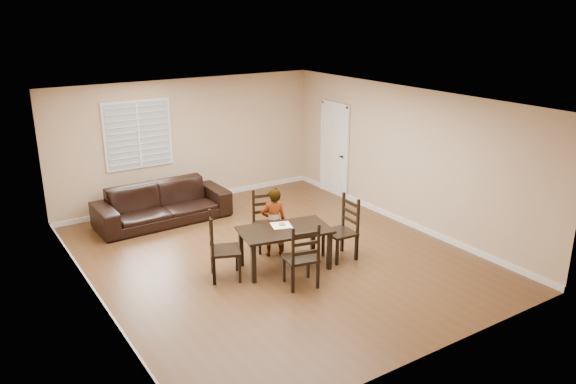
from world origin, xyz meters
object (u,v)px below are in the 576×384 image
at_px(chair_far, 304,260).
at_px(sofa, 163,204).
at_px(chair_right, 346,230).
at_px(child, 274,222).
at_px(donut, 282,224).
at_px(dining_table, 285,234).
at_px(chair_left, 217,250).
at_px(chair_near, 266,221).

xyz_separation_m(chair_far, sofa, (-0.76, 3.86, -0.09)).
xyz_separation_m(chair_right, child, (-1.01, 0.73, 0.11)).
height_order(chair_far, donut, chair_far).
height_order(dining_table, chair_right, chair_right).
bearing_deg(sofa, donut, -72.88).
xyz_separation_m(child, donut, (-0.05, -0.36, 0.10)).
height_order(donut, sofa, sofa).
relative_size(dining_table, child, 1.31).
bearing_deg(chair_far, chair_right, -143.61).
xyz_separation_m(chair_far, chair_right, (1.28, 0.57, 0.02)).
bearing_deg(chair_right, child, -122.25).
relative_size(chair_left, chair_right, 1.00).
bearing_deg(chair_far, chair_near, -89.49).
height_order(chair_near, chair_left, chair_left).
bearing_deg(chair_right, chair_far, -62.48).
height_order(chair_left, donut, chair_left).
distance_m(dining_table, sofa, 3.22).
bearing_deg(dining_table, sofa, 118.06).
xyz_separation_m(chair_left, donut, (1.16, -0.09, 0.22)).
distance_m(chair_right, sofa, 3.87).
xyz_separation_m(chair_near, chair_left, (-1.30, -0.68, 0.02)).
bearing_deg(chair_right, dining_table, -97.08).
bearing_deg(sofa, chair_right, -59.47).
bearing_deg(chair_near, dining_table, -86.68).
bearing_deg(sofa, chair_left, -95.04).
relative_size(chair_far, donut, 9.32).
height_order(child, donut, child).
bearing_deg(chair_left, child, -55.30).
bearing_deg(dining_table, chair_far, -90.14).
height_order(chair_far, chair_left, chair_left).
height_order(chair_near, donut, chair_near).
relative_size(chair_left, child, 0.90).
bearing_deg(donut, sofa, 108.33).
bearing_deg(chair_right, chair_near, -137.58).
distance_m(chair_left, child, 1.25).
relative_size(chair_right, sofa, 0.42).
relative_size(chair_near, chair_right, 0.97).
bearing_deg(dining_table, donut, 83.66).
bearing_deg(chair_right, donut, -105.45).
distance_m(dining_table, chair_right, 1.14).
height_order(child, sofa, child).
bearing_deg(donut, chair_near, 79.23).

